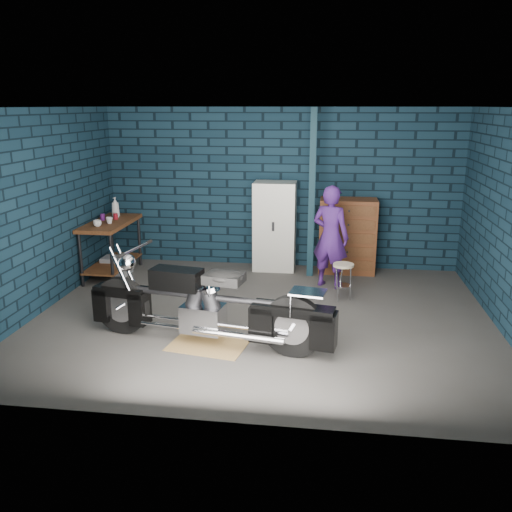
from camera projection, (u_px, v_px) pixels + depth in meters
The scene contains 16 objects.
ground at pixel (262, 317), 7.21m from camera, with size 6.00×6.00×0.00m, color #44413F.
room_walls at pixel (268, 169), 7.22m from camera, with size 6.02×5.01×2.71m.
support_post at pixel (312, 194), 8.63m from camera, with size 0.10×0.10×2.70m, color #112C38.
workbench at pixel (112, 249), 8.88m from camera, with size 0.60×1.40×0.91m, color brown.
drip_mat at pixel (209, 344), 6.40m from camera, with size 0.88×0.66×0.01m, color olive.
motorcycle at pixel (208, 300), 6.25m from camera, with size 2.54×0.69×1.12m, color black, non-canonical shape.
person at pixel (330, 237), 8.24m from camera, with size 0.58×0.38×1.58m, color #441D6F.
storage_bin at pixel (117, 265), 9.05m from camera, with size 0.45×0.32×0.28m, color gray.
locker at pixel (275, 226), 9.14m from camera, with size 0.70×0.50×1.50m, color silver.
tool_chest at pixel (347, 236), 9.02m from camera, with size 0.93×0.52×1.24m, color brown.
shop_stool at pixel (343, 282), 7.79m from camera, with size 0.30×0.30×0.54m, color #BDAF8F, non-canonical shape.
cup_a at pixel (97, 223), 8.37m from camera, with size 0.13×0.13×0.10m, color #BDAF8F.
cup_b at pixel (109, 220), 8.59m from camera, with size 0.11×0.11×0.10m, color #BDAF8F.
mug_purple at pixel (103, 217), 8.84m from camera, with size 0.08×0.08×0.10m, color #5C1B6E.
mug_red at pixel (116, 216), 8.91m from camera, with size 0.07×0.07×0.10m, color maroon.
bottle at pixel (115, 207), 9.05m from camera, with size 0.13×0.13×0.34m, color gray.
Camera 1 is at (0.82, -6.67, 2.73)m, focal length 38.00 mm.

